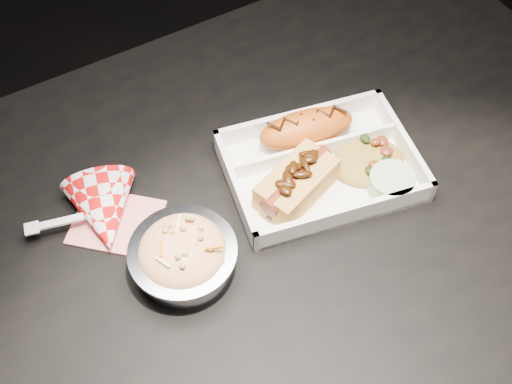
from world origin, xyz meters
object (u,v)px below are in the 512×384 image
napkin_fork (104,214)px  hotdog (297,182)px  food_tray (320,168)px  foil_coleslaw_cup (183,255)px  fried_pastry (306,128)px  dining_table (252,270)px

napkin_fork → hotdog: bearing=-7.3°
food_tray → foil_coleslaw_cup: size_ratio=2.14×
foil_coleslaw_cup → napkin_fork: 0.13m
food_tray → fried_pastry: fried_pastry is taller
hotdog → foil_coleslaw_cup: 0.18m
dining_table → napkin_fork: napkin_fork is taller
foil_coleslaw_cup → dining_table: bearing=-1.1°
hotdog → napkin_fork: napkin_fork is taller
dining_table → food_tray: bearing=17.2°
hotdog → food_tray: bearing=-0.4°
hotdog → napkin_fork: 0.25m
food_tray → fried_pastry: size_ratio=2.06×
dining_table → foil_coleslaw_cup: bearing=178.9°
foil_coleslaw_cup → hotdog: bearing=7.1°
dining_table → hotdog: bearing=16.2°
hotdog → foil_coleslaw_cup: size_ratio=0.94×
hotdog → fried_pastry: bearing=30.1°
food_tray → napkin_fork: (-0.28, 0.07, 0.01)m
dining_table → foil_coleslaw_cup: size_ratio=9.14×
dining_table → fried_pastry: 0.21m
fried_pastry → hotdog: bearing=-130.6°
foil_coleslaw_cup → napkin_fork: same height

